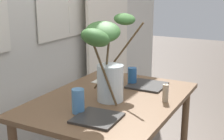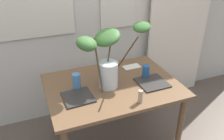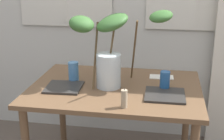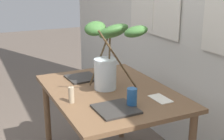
{
  "view_description": "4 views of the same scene",
  "coord_description": "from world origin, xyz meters",
  "px_view_note": "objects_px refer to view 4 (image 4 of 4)",
  "views": [
    {
      "loc": [
        -1.69,
        -0.91,
        1.42
      ],
      "look_at": [
        0.03,
        0.01,
        0.9
      ],
      "focal_mm": 50.85,
      "sensor_mm": 36.0,
      "label": 1
    },
    {
      "loc": [
        -0.65,
        -1.64,
        1.81
      ],
      "look_at": [
        -0.01,
        -0.02,
        0.88
      ],
      "focal_mm": 37.75,
      "sensor_mm": 36.0,
      "label": 2
    },
    {
      "loc": [
        0.33,
        -2.04,
        1.52
      ],
      "look_at": [
        -0.03,
        0.04,
        0.82
      ],
      "focal_mm": 52.2,
      "sensor_mm": 36.0,
      "label": 3
    },
    {
      "loc": [
        1.94,
        -0.9,
        1.53
      ],
      "look_at": [
        -0.05,
        0.04,
        0.86
      ],
      "focal_mm": 49.9,
      "sensor_mm": 36.0,
      "label": 4
    }
  ],
  "objects_px": {
    "drinking_glass_blue_left": "(99,69)",
    "drinking_glass_blue_right": "(131,98)",
    "plate_square_left": "(82,78)",
    "dining_table": "(110,101)",
    "plate_square_right": "(116,109)",
    "vase_with_branches": "(108,53)",
    "pillar_candle": "(71,95)"
  },
  "relations": [
    {
      "from": "plate_square_right",
      "to": "vase_with_branches",
      "type": "bearing_deg",
      "value": 162.3
    },
    {
      "from": "dining_table",
      "to": "plate_square_left",
      "type": "distance_m",
      "value": 0.36
    },
    {
      "from": "drinking_glass_blue_right",
      "to": "plate_square_right",
      "type": "height_order",
      "value": "drinking_glass_blue_right"
    },
    {
      "from": "vase_with_branches",
      "to": "plate_square_left",
      "type": "xyz_separation_m",
      "value": [
        -0.3,
        -0.1,
        -0.26
      ]
    },
    {
      "from": "plate_square_right",
      "to": "pillar_candle",
      "type": "distance_m",
      "value": 0.32
    },
    {
      "from": "dining_table",
      "to": "drinking_glass_blue_left",
      "type": "height_order",
      "value": "drinking_glass_blue_left"
    },
    {
      "from": "dining_table",
      "to": "drinking_glass_blue_right",
      "type": "relative_size",
      "value": 9.29
    },
    {
      "from": "drinking_glass_blue_left",
      "to": "plate_square_right",
      "type": "bearing_deg",
      "value": -14.2
    },
    {
      "from": "drinking_glass_blue_left",
      "to": "drinking_glass_blue_right",
      "type": "bearing_deg",
      "value": -4.41
    },
    {
      "from": "drinking_glass_blue_left",
      "to": "drinking_glass_blue_right",
      "type": "height_order",
      "value": "drinking_glass_blue_left"
    },
    {
      "from": "plate_square_left",
      "to": "pillar_candle",
      "type": "height_order",
      "value": "pillar_candle"
    },
    {
      "from": "plate_square_right",
      "to": "dining_table",
      "type": "bearing_deg",
      "value": 160.81
    },
    {
      "from": "dining_table",
      "to": "plate_square_right",
      "type": "relative_size",
      "value": 4.59
    },
    {
      "from": "drinking_glass_blue_right",
      "to": "plate_square_right",
      "type": "distance_m",
      "value": 0.13
    },
    {
      "from": "drinking_glass_blue_left",
      "to": "pillar_candle",
      "type": "xyz_separation_m",
      "value": [
        0.41,
        -0.37,
        -0.02
      ]
    },
    {
      "from": "dining_table",
      "to": "vase_with_branches",
      "type": "distance_m",
      "value": 0.36
    },
    {
      "from": "drinking_glass_blue_left",
      "to": "drinking_glass_blue_right",
      "type": "distance_m",
      "value": 0.64
    },
    {
      "from": "plate_square_left",
      "to": "plate_square_right",
      "type": "relative_size",
      "value": 0.94
    },
    {
      "from": "vase_with_branches",
      "to": "drinking_glass_blue_right",
      "type": "relative_size",
      "value": 5.59
    },
    {
      "from": "drinking_glass_blue_left",
      "to": "plate_square_left",
      "type": "height_order",
      "value": "drinking_glass_blue_left"
    },
    {
      "from": "plate_square_left",
      "to": "plate_square_right",
      "type": "distance_m",
      "value": 0.67
    },
    {
      "from": "vase_with_branches",
      "to": "plate_square_right",
      "type": "bearing_deg",
      "value": -17.7
    },
    {
      "from": "plate_square_left",
      "to": "plate_square_right",
      "type": "bearing_deg",
      "value": -1.81
    },
    {
      "from": "dining_table",
      "to": "pillar_candle",
      "type": "xyz_separation_m",
      "value": [
        0.1,
        -0.33,
        0.14
      ]
    },
    {
      "from": "drinking_glass_blue_left",
      "to": "plate_square_left",
      "type": "distance_m",
      "value": 0.16
    },
    {
      "from": "vase_with_branches",
      "to": "pillar_candle",
      "type": "bearing_deg",
      "value": -67.07
    },
    {
      "from": "vase_with_branches",
      "to": "plate_square_left",
      "type": "distance_m",
      "value": 0.41
    },
    {
      "from": "vase_with_branches",
      "to": "plate_square_left",
      "type": "relative_size",
      "value": 2.95
    },
    {
      "from": "dining_table",
      "to": "vase_with_branches",
      "type": "height_order",
      "value": "vase_with_branches"
    },
    {
      "from": "plate_square_right",
      "to": "drinking_glass_blue_right",
      "type": "bearing_deg",
      "value": 92.56
    },
    {
      "from": "plate_square_right",
      "to": "pillar_candle",
      "type": "relative_size",
      "value": 2.08
    },
    {
      "from": "drinking_glass_blue_left",
      "to": "pillar_candle",
      "type": "height_order",
      "value": "drinking_glass_blue_left"
    }
  ]
}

